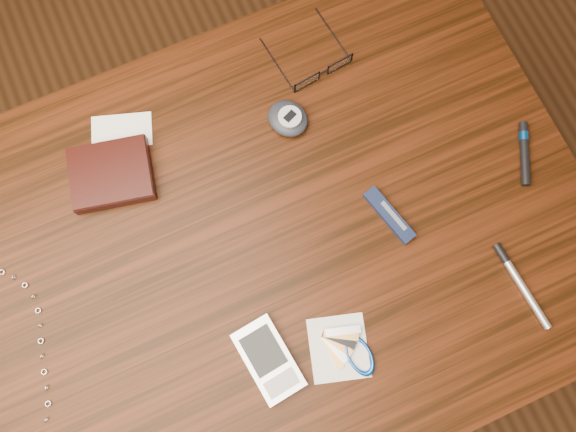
# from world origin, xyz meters

# --- Properties ---
(ground) EXTENTS (3.80, 3.80, 0.00)m
(ground) POSITION_xyz_m (0.00, 0.00, 0.00)
(ground) COLOR #472814
(ground) RESTS_ON ground
(desk) EXTENTS (1.00, 0.70, 0.75)m
(desk) POSITION_xyz_m (0.00, 0.00, 0.65)
(desk) COLOR #331408
(desk) RESTS_ON ground
(wallet_and_card) EXTENTS (0.16, 0.16, 0.03)m
(wallet_and_card) POSITION_xyz_m (-0.14, 0.19, 0.76)
(wallet_and_card) COLOR black
(wallet_and_card) RESTS_ON desk
(eyeglasses) EXTENTS (0.12, 0.12, 0.02)m
(eyeglasses) POSITION_xyz_m (0.21, 0.21, 0.76)
(eyeglasses) COLOR black
(eyeglasses) RESTS_ON desk
(pda_phone) EXTENTS (0.07, 0.12, 0.02)m
(pda_phone) POSITION_xyz_m (-0.04, -0.15, 0.76)
(pda_phone) COLOR silver
(pda_phone) RESTS_ON desk
(pedometer) EXTENTS (0.08, 0.08, 0.03)m
(pedometer) POSITION_xyz_m (0.13, 0.16, 0.76)
(pedometer) COLOR #21242C
(pedometer) RESTS_ON desk
(notepad_keys) EXTENTS (0.10, 0.11, 0.01)m
(notepad_keys) POSITION_xyz_m (0.07, -0.19, 0.75)
(notepad_keys) COLOR white
(notepad_keys) RESTS_ON desk
(pocket_knife) EXTENTS (0.04, 0.10, 0.01)m
(pocket_knife) POSITION_xyz_m (0.20, -0.04, 0.76)
(pocket_knife) COLOR #112039
(pocket_knife) RESTS_ON desk
(silver_pen) EXTENTS (0.02, 0.13, 0.01)m
(silver_pen) POSITION_xyz_m (0.33, -0.19, 0.76)
(silver_pen) COLOR silver
(silver_pen) RESTS_ON desk
(black_blue_pen) EXTENTS (0.06, 0.09, 0.01)m
(black_blue_pen) POSITION_xyz_m (0.43, -0.03, 0.76)
(black_blue_pen) COLOR black
(black_blue_pen) RESTS_ON desk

